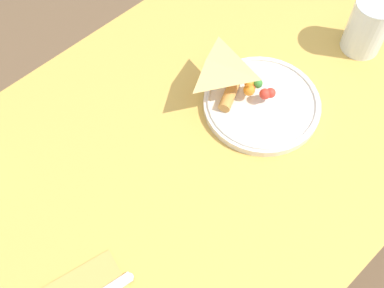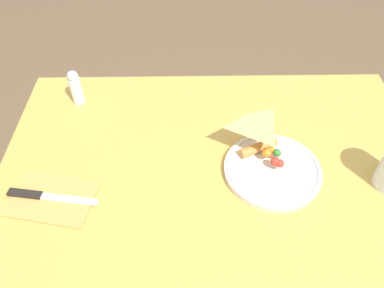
% 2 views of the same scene
% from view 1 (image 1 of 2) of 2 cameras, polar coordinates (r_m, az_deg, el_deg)
% --- Properties ---
extents(ground_plane, '(6.00, 6.00, 0.00)m').
position_cam_1_polar(ground_plane, '(1.58, 0.93, -12.60)').
color(ground_plane, brown).
extents(dining_table, '(1.07, 0.73, 0.71)m').
position_cam_1_polar(dining_table, '(1.03, 1.40, -2.33)').
color(dining_table, gold).
rests_on(dining_table, ground_plane).
extents(plate_pizza, '(0.23, 0.23, 0.05)m').
position_cam_1_polar(plate_pizza, '(0.97, 8.07, 5.02)').
color(plate_pizza, silver).
rests_on(plate_pizza, dining_table).
extents(milk_glass, '(0.09, 0.09, 0.12)m').
position_cam_1_polar(milk_glass, '(1.09, 20.10, 12.92)').
color(milk_glass, white).
rests_on(milk_glass, dining_table).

